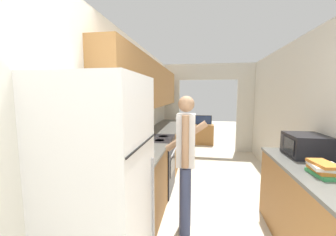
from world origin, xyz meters
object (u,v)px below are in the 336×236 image
microwave (306,145)px  tv_cabinet (201,134)px  person (186,161)px  television (201,120)px  refrigerator (102,192)px  range_oven (154,164)px  book_stack (325,169)px

microwave → tv_cabinet: 4.42m
person → television: bearing=-4.0°
refrigerator → range_oven: 1.95m
person → television: (0.18, 4.42, -0.07)m
television → tv_cabinet: bearing=90.0°
person → tv_cabinet: size_ratio=2.02×
book_stack → microwave: bearing=79.3°
microwave → tv_cabinet: (-1.21, 4.19, -0.72)m
range_oven → tv_cabinet: (0.79, 3.48, -0.14)m
microwave → refrigerator: bearing=-149.0°
book_stack → tv_cabinet: 4.97m
book_stack → television: size_ratio=0.46×
person → tv_cabinet: bearing=-4.0°
person → television: 4.42m
microwave → book_stack: microwave is taller
range_oven → television: range_oven is taller
range_oven → person: size_ratio=0.65×
book_stack → tv_cabinet: (-1.10, 4.81, -0.65)m
refrigerator → microwave: 2.31m
range_oven → television: (0.79, 3.43, 0.34)m
refrigerator → television: size_ratio=2.67×
person → television: size_ratio=2.44×
microwave → person: bearing=-169.1°
refrigerator → book_stack: refrigerator is taller
range_oven → book_stack: range_oven is taller
television → microwave: bearing=-73.7°
refrigerator → person: bearing=57.7°
television → person: bearing=-92.3°
book_stack → television: 4.89m
refrigerator → television: bearing=81.9°
person → tv_cabinet: 4.50m
tv_cabinet → television: size_ratio=1.21×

